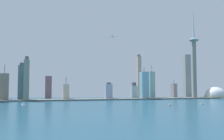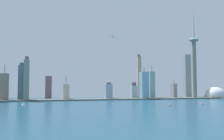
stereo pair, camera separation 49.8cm
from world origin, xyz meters
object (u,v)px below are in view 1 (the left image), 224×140
object	(u,v)px
skyscraper_10	(189,81)
airplane	(113,37)
skyscraper_2	(108,91)
skyscraper_9	(174,91)
skyscraper_13	(134,92)
skyscraper_11	(187,76)
skyscraper_3	(22,82)
skyscraper_0	(48,88)
skyscraper_5	(139,77)
skyscraper_4	(4,87)
skyscraper_8	(26,80)
stadium_dome	(215,95)
channel_buoy_0	(142,111)
skyscraper_6	(152,85)
boat_3	(170,105)
observation_tower	(194,58)
boat_2	(23,104)
skyscraper_1	(66,92)
boat_1	(201,104)

from	to	relation	value
skyscraper_10	airplane	distance (m)	386.31
skyscraper_2	airplane	world-z (taller)	airplane
skyscraper_9	skyscraper_13	size ratio (longest dim) A/B	1.19
skyscraper_11	skyscraper_3	bearing A→B (deg)	-175.16
skyscraper_0	skyscraper_9	bearing A→B (deg)	-4.51
skyscraper_5	skyscraper_4	bearing A→B (deg)	-172.80
skyscraper_4	skyscraper_10	size ratio (longest dim) A/B	0.81
skyscraper_8	skyscraper_9	distance (m)	521.78
stadium_dome	channel_buoy_0	world-z (taller)	stadium_dome
skyscraper_3	airplane	distance (m)	329.13
skyscraper_4	skyscraper_10	xyz separation A→B (m)	(686.71, 80.95, 24.18)
skyscraper_9	channel_buoy_0	distance (m)	525.84
skyscraper_6	skyscraper_8	bearing A→B (deg)	-170.26
boat_3	observation_tower	bearing A→B (deg)	-7.41
skyscraper_10	airplane	world-z (taller)	airplane
boat_3	skyscraper_3	bearing A→B (deg)	84.62
observation_tower	skyscraper_5	world-z (taller)	observation_tower
skyscraper_2	boat_2	xyz separation A→B (m)	(-256.46, -195.29, -25.01)
stadium_dome	skyscraper_6	bearing A→B (deg)	166.81
skyscraper_1	skyscraper_4	world-z (taller)	skyscraper_4
skyscraper_4	boat_1	distance (m)	565.64
skyscraper_6	channel_buoy_0	size ratio (longest dim) A/B	50.06
skyscraper_10	skyscraper_13	distance (m)	272.24
skyscraper_13	skyscraper_5	bearing A→B (deg)	48.92
observation_tower	skyscraper_1	world-z (taller)	observation_tower
skyscraper_2	boat_3	world-z (taller)	skyscraper_2
skyscraper_3	skyscraper_4	xyz separation A→B (m)	(-49.54, 0.70, -14.07)
boat_1	channel_buoy_0	xyz separation A→B (m)	(-207.31, -127.50, -0.19)
skyscraper_2	skyscraper_3	world-z (taller)	skyscraper_3
skyscraper_5	airplane	size ratio (longest dim) A/B	6.80
boat_2	skyscraper_13	bearing A→B (deg)	-72.81
stadium_dome	skyscraper_4	bearing A→B (deg)	179.04
skyscraper_4	boat_1	size ratio (longest dim) A/B	6.15
skyscraper_9	skyscraper_10	xyz separation A→B (m)	(103.72, 59.57, 38.94)
skyscraper_5	airplane	world-z (taller)	airplane
skyscraper_4	skyscraper_13	world-z (taller)	skyscraper_4
skyscraper_0	skyscraper_13	bearing A→B (deg)	-7.23
skyscraper_3	skyscraper_4	distance (m)	51.50
boat_3	airplane	bearing A→B (deg)	46.04
stadium_dome	boat_2	bearing A→B (deg)	-164.63
skyscraper_3	channel_buoy_0	distance (m)	472.74
skyscraper_3	boat_2	bearing A→B (deg)	-84.17
skyscraper_10	skyscraper_13	world-z (taller)	skyscraper_10
observation_tower	skyscraper_4	size ratio (longest dim) A/B	3.08
skyscraper_8	skyscraper_9	size ratio (longest dim) A/B	1.94
skyscraper_10	airplane	xyz separation A→B (m)	(-347.09, -87.50, 145.28)
skyscraper_8	skyscraper_13	xyz separation A→B (m)	(359.18, 53.00, -38.11)
skyscraper_9	boat_2	world-z (taller)	skyscraper_9
skyscraper_9	skyscraper_11	world-z (taller)	skyscraper_11
skyscraper_4	skyscraper_5	xyz separation A→B (m)	(457.71, 57.82, 37.06)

